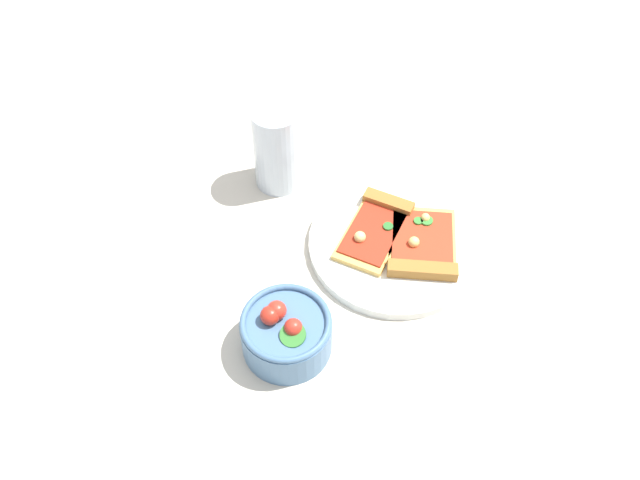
% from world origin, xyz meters
% --- Properties ---
extents(ground_plane, '(2.40, 2.40, 0.00)m').
position_xyz_m(ground_plane, '(0.00, 0.00, 0.00)').
color(ground_plane, beige).
rests_on(ground_plane, ground).
extents(plate, '(0.24, 0.24, 0.01)m').
position_xyz_m(plate, '(-0.01, -0.00, 0.01)').
color(plate, silver).
rests_on(plate, ground_plane).
extents(pizza_slice_near, '(0.08, 0.14, 0.02)m').
position_xyz_m(pizza_slice_near, '(-0.04, 0.01, 0.02)').
color(pizza_slice_near, '#E5B256').
rests_on(pizza_slice_near, plate).
extents(pizza_slice_far, '(0.14, 0.15, 0.02)m').
position_xyz_m(pizza_slice_far, '(0.03, 0.00, 0.02)').
color(pizza_slice_far, '#E5B256').
rests_on(pizza_slice_far, plate).
extents(salad_bowl, '(0.11, 0.11, 0.08)m').
position_xyz_m(salad_bowl, '(-0.06, -0.21, 0.03)').
color(salad_bowl, '#4C7299').
rests_on(salad_bowl, ground_plane).
extents(soda_glass, '(0.07, 0.07, 0.14)m').
position_xyz_m(soda_glass, '(-0.22, 0.03, 0.07)').
color(soda_glass, silver).
rests_on(soda_glass, ground_plane).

